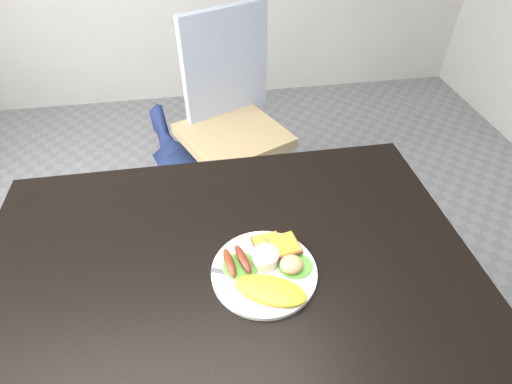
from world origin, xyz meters
The scene contains 14 objects.
dining_table centered at (0.00, 0.00, 0.73)m, with size 1.20×0.80×0.04m, color black.
dining_chair centered at (0.12, 0.97, 0.45)m, with size 0.44×0.44×0.05m, color tan.
person centered at (0.01, 0.74, 0.85)m, with size 0.61×0.41×1.71m, color navy.
plate centered at (0.08, -0.05, 0.76)m, with size 0.25×0.25×0.01m, color white.
lettuce_left centered at (0.03, -0.04, 0.77)m, with size 0.09×0.08×0.01m, color #2F8925.
lettuce_right centered at (0.16, -0.06, 0.77)m, with size 0.08×0.07×0.01m, color green.
omelette centered at (0.08, -0.12, 0.77)m, with size 0.16×0.08×0.02m, color gold.
sausage_a centered at (0.00, -0.03, 0.78)m, with size 0.02×0.09×0.02m, color brown.
sausage_b centered at (0.04, -0.03, 0.78)m, with size 0.02×0.09×0.02m, color maroon.
ramekin centered at (0.09, -0.03, 0.78)m, with size 0.06×0.06×0.04m, color white.
toast_a centered at (0.10, 0.01, 0.77)m, with size 0.07×0.07×0.01m, color brown.
toast_b centered at (0.14, 0.00, 0.78)m, with size 0.07×0.07×0.01m, color brown.
potato_salad centered at (0.14, -0.06, 0.79)m, with size 0.06×0.05×0.03m, color #CCC78A.
fork centered at (0.04, -0.07, 0.76)m, with size 0.17×0.01×0.00m, color #ADAFB7.
Camera 1 is at (-0.03, -0.61, 1.52)m, focal length 28.00 mm.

